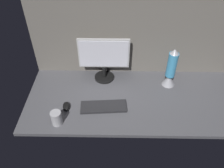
{
  "coord_description": "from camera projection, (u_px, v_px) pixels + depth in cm",
  "views": [
    {
      "loc": [
        -16.11,
        -141.01,
        138.53
      ],
      "look_at": [
        -10.43,
        0.0,
        14.0
      ],
      "focal_mm": 37.13,
      "sensor_mm": 36.0,
      "label": 1
    }
  ],
  "objects": [
    {
      "name": "ground_plane",
      "position": [
        134.0,
        98.0,
        1.98
      ],
      "size": [
        180.0,
        80.0,
        3.0
      ],
      "primitive_type": "cube",
      "color": "#515156"
    },
    {
      "name": "cubicle_wall_back",
      "position": [
        134.0,
        37.0,
        2.02
      ],
      "size": [
        180.0,
        5.0,
        71.44
      ],
      "color": "slate",
      "rests_on": "ground_plane"
    },
    {
      "name": "monitor",
      "position": [
        104.0,
        57.0,
        2.01
      ],
      "size": [
        44.16,
        18.0,
        40.72
      ],
      "color": "black",
      "rests_on": "ground_plane"
    },
    {
      "name": "keyboard",
      "position": [
        104.0,
        107.0,
        1.87
      ],
      "size": [
        37.84,
        15.62,
        2.0
      ],
      "primitive_type": "cube",
      "rotation": [
        0.0,
        0.0,
        0.07
      ],
      "color": "#262628",
      "rests_on": "ground_plane"
    },
    {
      "name": "mouse",
      "position": [
        66.0,
        106.0,
        1.86
      ],
      "size": [
        7.41,
        10.53,
        3.4
      ],
      "primitive_type": "ellipsoid",
      "rotation": [
        0.0,
        0.0,
        0.2
      ],
      "color": "black",
      "rests_on": "ground_plane"
    },
    {
      "name": "mug_steel",
      "position": [
        56.0,
        118.0,
        1.72
      ],
      "size": [
        8.16,
        8.16,
        11.4
      ],
      "color": "#B2B2B7",
      "rests_on": "ground_plane"
    },
    {
      "name": "lava_lamp",
      "position": [
        171.0,
        71.0,
        1.99
      ],
      "size": [
        11.35,
        11.35,
        37.16
      ],
      "color": "#A5A5AD",
      "rests_on": "ground_plane"
    }
  ]
}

